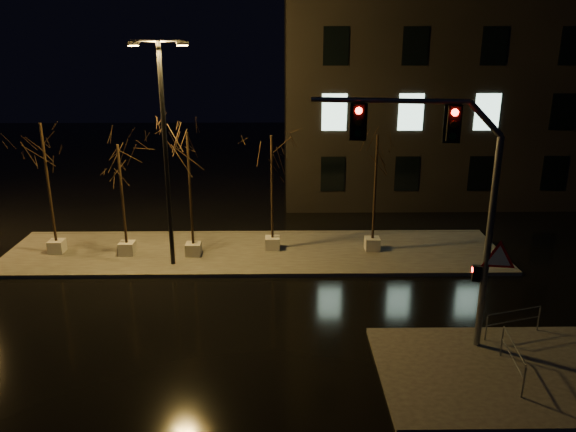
{
  "coord_description": "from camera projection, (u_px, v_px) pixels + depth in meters",
  "views": [
    {
      "loc": [
        1.17,
        -17.4,
        9.4
      ],
      "look_at": [
        1.46,
        2.85,
        2.8
      ],
      "focal_mm": 35.0,
      "sensor_mm": 36.0,
      "label": 1
    }
  ],
  "objects": [
    {
      "name": "building",
      "position": [
        489.0,
        66.0,
        34.41
      ],
      "size": [
        25.0,
        12.0,
        15.0
      ],
      "primitive_type": "cube",
      "color": "black",
      "rests_on": "ground"
    },
    {
      "name": "tree_2",
      "position": [
        189.0,
        161.0,
        23.3
      ],
      "size": [
        1.8,
        1.8,
        5.56
      ],
      "color": "#BCB9AF",
      "rests_on": "median"
    },
    {
      "name": "streetlight_main",
      "position": [
        165.0,
        141.0,
        22.06
      ],
      "size": [
        2.24,
        0.83,
        9.04
      ],
      "rotation": [
        0.0,
        0.0,
        0.27
      ],
      "color": "black",
      "rests_on": "median"
    },
    {
      "name": "traffic_signal_mast",
      "position": [
        450.0,
        190.0,
        16.15
      ],
      "size": [
        6.11,
        1.1,
        7.54
      ],
      "rotation": [
        0.0,
        0.0,
        -0.15
      ],
      "color": "slate",
      "rests_on": "sidewalk_corner"
    },
    {
      "name": "sidewalk_corner",
      "position": [
        500.0,
        373.0,
        16.19
      ],
      "size": [
        7.0,
        5.0,
        0.15
      ],
      "primitive_type": "cube",
      "color": "#44413C",
      "rests_on": "ground"
    },
    {
      "name": "guard_rail_b",
      "position": [
        513.0,
        355.0,
        15.76
      ],
      "size": [
        0.25,
        2.1,
        1.0
      ],
      "rotation": [
        0.0,
        0.0,
        1.47
      ],
      "color": "slate",
      "rests_on": "sidewalk_corner"
    },
    {
      "name": "tree_0",
      "position": [
        44.0,
        153.0,
        23.55
      ],
      "size": [
        1.8,
        1.8,
        5.9
      ],
      "color": "#BCB9AF",
      "rests_on": "median"
    },
    {
      "name": "tree_3",
      "position": [
        272.0,
        162.0,
        24.08
      ],
      "size": [
        1.8,
        1.8,
        5.29
      ],
      "color": "#BCB9AF",
      "rests_on": "median"
    },
    {
      "name": "median",
      "position": [
        255.0,
        252.0,
        25.12
      ],
      "size": [
        22.0,
        5.0,
        0.15
      ],
      "primitive_type": "cube",
      "color": "#44413C",
      "rests_on": "ground"
    },
    {
      "name": "guard_rail_a",
      "position": [
        514.0,
        319.0,
        17.9
      ],
      "size": [
        1.97,
        0.64,
        0.89
      ],
      "rotation": [
        0.0,
        0.0,
        0.3
      ],
      "color": "slate",
      "rests_on": "sidewalk_corner"
    },
    {
      "name": "tree_1",
      "position": [
        120.0,
        170.0,
        23.54
      ],
      "size": [
        1.8,
        1.8,
        5.01
      ],
      "color": "#BCB9AF",
      "rests_on": "median"
    },
    {
      "name": "tree_4",
      "position": [
        376.0,
        161.0,
        23.99
      ],
      "size": [
        1.8,
        1.8,
        5.33
      ],
      "color": "#BCB9AF",
      "rests_on": "median"
    },
    {
      "name": "ground",
      "position": [
        247.0,
        318.0,
        19.44
      ],
      "size": [
        90.0,
        90.0,
        0.0
      ],
      "primitive_type": "plane",
      "color": "black",
      "rests_on": "ground"
    }
  ]
}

